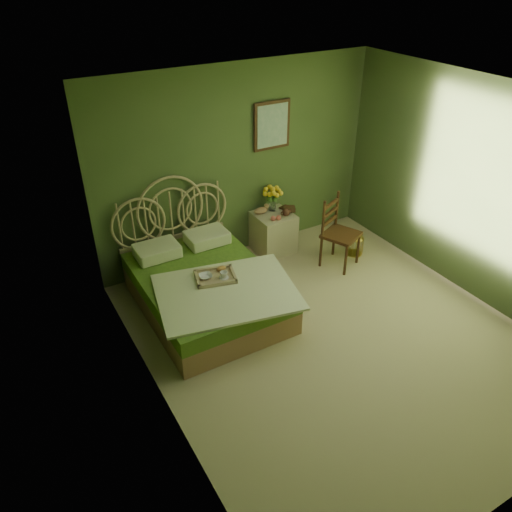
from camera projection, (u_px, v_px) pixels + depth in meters
floor at (335, 337)px, 5.63m from camera, size 4.50×4.50×0.00m
ceiling at (360, 105)px, 4.26m from camera, size 4.50×4.50×0.00m
wall_back at (238, 164)px, 6.60m from camera, size 4.00×0.00×4.00m
wall_left at (154, 297)px, 4.10m from camera, size 0.00×4.50×4.50m
wall_right at (481, 194)px, 5.80m from camera, size 0.00×4.50×4.50m
wall_art at (272, 125)px, 6.56m from camera, size 0.54×0.04×0.64m
bed at (205, 286)px, 5.97m from camera, size 1.72×2.18×1.35m
nightstand at (273, 227)px, 7.08m from camera, size 0.52×0.52×1.00m
chair at (338, 227)px, 6.69m from camera, size 0.58×0.58×0.98m
birdcage at (355, 243)px, 7.07m from camera, size 0.23×0.23×0.35m
book_lower at (284, 210)px, 7.04m from camera, size 0.20×0.23×0.02m
book_upper at (284, 209)px, 7.03m from camera, size 0.25×0.27×0.02m
cereal_bowl at (206, 276)px, 5.71m from camera, size 0.17×0.17×0.04m
coffee_cup at (224, 275)px, 5.69m from camera, size 0.11×0.11×0.08m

